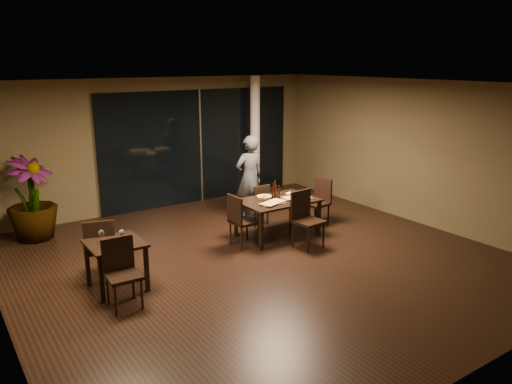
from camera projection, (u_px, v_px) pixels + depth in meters
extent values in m
plane|color=black|center=(259.00, 260.00, 8.69)|extent=(8.00, 8.00, 0.00)
cube|color=#473F26|center=(160.00, 143.00, 11.54)|extent=(8.00, 0.10, 3.00)
cube|color=#473F26|center=(484.00, 251.00, 5.07)|extent=(8.00, 0.10, 3.00)
cube|color=#473F26|center=(417.00, 152.00, 10.50)|extent=(0.10, 8.00, 3.00)
cube|color=silver|center=(259.00, 83.00, 7.91)|extent=(8.00, 8.00, 0.04)
cube|color=black|center=(200.00, 146.00, 12.05)|extent=(5.00, 0.06, 2.70)
cylinder|color=white|center=(255.00, 137.00, 12.52)|extent=(0.24, 0.24, 3.00)
cube|color=black|center=(278.00, 201.00, 9.68)|extent=(1.50, 1.00, 0.04)
cube|color=black|center=(261.00, 232.00, 9.05)|extent=(0.06, 0.06, 0.71)
cube|color=black|center=(319.00, 219.00, 9.80)|extent=(0.06, 0.06, 0.71)
cube|color=black|center=(236.00, 219.00, 9.76)|extent=(0.06, 0.06, 0.71)
cube|color=black|center=(291.00, 208.00, 10.51)|extent=(0.06, 0.06, 0.71)
cube|color=black|center=(115.00, 243.00, 7.44)|extent=(0.80, 0.80, 0.04)
cube|color=black|center=(101.00, 280.00, 7.08)|extent=(0.06, 0.06, 0.71)
cube|color=black|center=(147.00, 269.00, 7.45)|extent=(0.06, 0.06, 0.71)
cube|color=black|center=(87.00, 264.00, 7.62)|extent=(0.06, 0.06, 0.71)
cube|color=black|center=(130.00, 255.00, 7.99)|extent=(0.06, 0.06, 0.71)
cube|color=black|center=(257.00, 205.00, 10.49)|extent=(0.42, 0.42, 0.05)
cylinder|color=black|center=(258.00, 211.00, 10.77)|extent=(0.03, 0.03, 0.42)
cylinder|color=black|center=(246.00, 214.00, 10.58)|extent=(0.03, 0.03, 0.42)
cylinder|color=black|center=(268.00, 215.00, 10.51)|extent=(0.03, 0.03, 0.42)
cylinder|color=black|center=(255.00, 218.00, 10.32)|extent=(0.03, 0.03, 0.42)
cube|color=black|center=(262.00, 196.00, 10.29)|extent=(0.41, 0.05, 0.46)
cube|color=black|center=(309.00, 222.00, 9.16)|extent=(0.53, 0.53, 0.06)
cylinder|color=black|center=(308.00, 240.00, 8.95)|extent=(0.04, 0.04, 0.50)
cylinder|color=black|center=(324.00, 235.00, 9.19)|extent=(0.04, 0.04, 0.50)
cylinder|color=black|center=(293.00, 234.00, 9.25)|extent=(0.04, 0.04, 0.50)
cylinder|color=black|center=(308.00, 230.00, 9.49)|extent=(0.04, 0.04, 0.50)
cube|color=black|center=(300.00, 205.00, 9.25)|extent=(0.49, 0.09, 0.55)
cube|color=black|center=(244.00, 222.00, 9.25)|extent=(0.47, 0.47, 0.05)
cylinder|color=black|center=(258.00, 234.00, 9.27)|extent=(0.04, 0.04, 0.47)
cylinder|color=black|center=(247.00, 229.00, 9.57)|extent=(0.04, 0.04, 0.47)
cylinder|color=black|center=(242.00, 238.00, 9.06)|extent=(0.04, 0.04, 0.47)
cylinder|color=black|center=(230.00, 233.00, 9.36)|extent=(0.04, 0.04, 0.47)
cube|color=black|center=(235.00, 210.00, 9.07)|extent=(0.05, 0.46, 0.52)
cube|color=black|center=(316.00, 204.00, 10.40)|extent=(0.51, 0.51, 0.05)
cylinder|color=black|center=(303.00, 214.00, 10.49)|extent=(0.04, 0.04, 0.47)
cylinder|color=black|center=(316.00, 218.00, 10.21)|extent=(0.04, 0.04, 0.47)
cylinder|color=black|center=(315.00, 211.00, 10.72)|extent=(0.04, 0.04, 0.47)
cylinder|color=black|center=(328.00, 215.00, 10.44)|extent=(0.04, 0.04, 0.47)
cube|color=black|center=(323.00, 190.00, 10.47)|extent=(0.09, 0.46, 0.52)
cube|color=black|center=(100.00, 249.00, 7.92)|extent=(0.56, 0.56, 0.05)
cylinder|color=black|center=(112.00, 257.00, 8.21)|extent=(0.04, 0.04, 0.47)
cylinder|color=black|center=(88.00, 260.00, 8.09)|extent=(0.04, 0.04, 0.47)
cylinder|color=black|center=(114.00, 266.00, 7.87)|extent=(0.04, 0.04, 0.47)
cylinder|color=black|center=(89.00, 269.00, 7.74)|extent=(0.04, 0.04, 0.47)
cube|color=black|center=(99.00, 238.00, 7.66)|extent=(0.46, 0.15, 0.53)
cube|color=black|center=(124.00, 276.00, 6.94)|extent=(0.47, 0.47, 0.05)
cylinder|color=black|center=(115.00, 300.00, 6.75)|extent=(0.04, 0.04, 0.46)
cylinder|color=black|center=(142.00, 293.00, 6.94)|extent=(0.04, 0.04, 0.46)
cylinder|color=black|center=(108.00, 290.00, 7.06)|extent=(0.04, 0.04, 0.46)
cylinder|color=black|center=(133.00, 284.00, 7.25)|extent=(0.04, 0.04, 0.46)
cube|color=black|center=(118.00, 254.00, 7.04)|extent=(0.46, 0.06, 0.52)
imported|color=#2F3235|center=(249.00, 178.00, 10.73)|extent=(0.63, 0.42, 1.83)
imported|color=#24501A|center=(31.00, 199.00, 9.51)|extent=(1.25, 1.25, 1.62)
cube|color=#3F2214|center=(273.00, 204.00, 9.38)|extent=(0.52, 0.26, 0.01)
cube|color=#462516|center=(296.00, 198.00, 9.75)|extent=(0.69, 0.49, 0.01)
cylinder|color=red|center=(264.00, 197.00, 9.87)|extent=(0.29, 0.29, 0.01)
cylinder|color=white|center=(264.00, 199.00, 9.58)|extent=(0.08, 0.08, 0.09)
cylinder|color=white|center=(281.00, 194.00, 9.91)|extent=(0.07, 0.07, 0.09)
cube|color=white|center=(303.00, 196.00, 9.90)|extent=(0.20, 0.15, 0.01)
cube|color=white|center=(290.00, 193.00, 10.13)|extent=(0.19, 0.12, 0.01)
cube|color=white|center=(124.00, 246.00, 7.27)|extent=(0.20, 0.15, 0.01)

